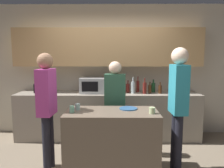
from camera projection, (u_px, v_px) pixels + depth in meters
The scene contains 21 objects.
back_wall at pixel (108, 62), 4.53m from camera, with size 6.40×0.40×2.70m.
back_counter at pixel (108, 115), 4.41m from camera, with size 3.60×0.62×0.92m.
kitchen_island at pixel (112, 142), 3.11m from camera, with size 1.29×0.64×0.89m.
microwave at pixel (93, 85), 4.35m from camera, with size 0.52×0.39×0.30m.
toaster at pixel (41, 88), 4.37m from camera, with size 0.26×0.16×0.18m.
potted_plant at pixel (173, 83), 4.33m from camera, with size 0.14×0.14×0.39m.
bottle_0 at pixel (123, 87), 4.36m from camera, with size 0.07×0.07×0.31m.
bottle_1 at pixel (128, 88), 4.37m from camera, with size 0.07×0.07×0.25m.
bottle_2 at pixel (133, 87), 4.26m from camera, with size 0.07×0.07×0.32m.
bottle_3 at pixel (138, 86), 4.43m from camera, with size 0.06×0.06×0.32m.
bottle_4 at pixel (145, 88), 4.23m from camera, with size 0.07×0.07×0.31m.
bottle_5 at pixel (150, 89), 4.28m from camera, with size 0.06×0.06×0.23m.
bottle_6 at pixel (153, 87), 4.42m from camera, with size 0.08×0.08×0.26m.
bottle_7 at pixel (160, 89), 4.26m from camera, with size 0.07×0.07×0.22m.
plate_on_island at pixel (128, 108), 3.17m from camera, with size 0.26×0.26×0.01m.
cup_0 at pixel (72, 109), 2.96m from camera, with size 0.07×0.07×0.10m.
cup_1 at pixel (152, 110), 2.92m from camera, with size 0.08×0.08×0.08m.
cup_2 at pixel (78, 107), 3.11m from camera, with size 0.07×0.07×0.09m.
person_left at pixel (115, 100), 3.62m from camera, with size 0.35×0.22×1.57m.
person_center at pixel (178, 99), 3.04m from camera, with size 0.23×0.34×1.77m.
person_right at pixel (47, 101), 3.10m from camera, with size 0.22×0.35×1.70m.
Camera 1 is at (0.13, -2.89, 1.67)m, focal length 35.00 mm.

